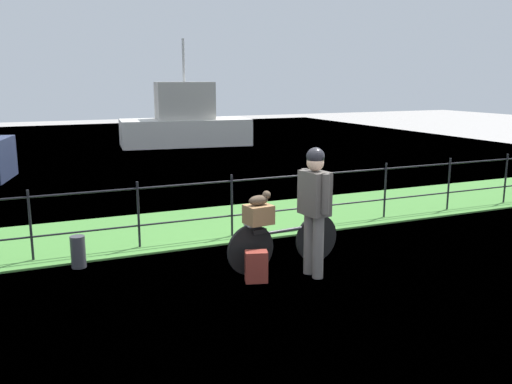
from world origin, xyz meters
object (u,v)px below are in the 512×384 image
Objects in this scene: terrier_dog at (260,199)px; backpack_on_paving at (256,267)px; mooring_bollard at (78,252)px; moored_boat_near at (185,123)px; bicycle_main at (284,243)px; cyclist_person at (314,201)px; wooden_crate at (259,214)px.

backpack_on_paving is at bearing -122.37° from terrier_dog.
moored_boat_near is at bearing 67.29° from mooring_bollard.
terrier_dog reaches higher than bicycle_main.
mooring_bollard is (-2.76, 1.57, -0.78)m from cyclist_person.
backpack_on_paving is (-0.19, -0.29, -0.80)m from terrier_dog.
moored_boat_near is at bearing 78.40° from bicycle_main.
backpack_on_paving is (-0.16, -0.29, -0.59)m from wooden_crate.
mooring_bollard is at bearing 150.32° from cyclist_person.
bicycle_main is 14.47m from moored_boat_near.
wooden_crate is at bearing 78.41° from backpack_on_paving.
cyclist_person is at bearing -29.68° from mooring_bollard.
terrier_dog is 14.58m from moored_boat_near.
terrier_dog is (-0.37, -0.04, 0.64)m from bicycle_main.
cyclist_person reaches higher than backpack_on_paving.
cyclist_person is 3.82× the size of mooring_bollard.
bicycle_main is at bearing 6.32° from terrier_dog.
bicycle_main is 0.81m from cyclist_person.
wooden_crate reaches higher than bicycle_main.
moored_boat_near reaches higher than bicycle_main.
backpack_on_paving is at bearing -119.01° from wooden_crate.
mooring_bollard is (-2.17, 1.18, -0.77)m from terrier_dog.
cyclist_person reaches higher than wooden_crate.
bicycle_main is at bearing -24.22° from mooring_bollard.
cyclist_person is 3.27m from mooring_bollard.
bicycle_main reaches higher than mooring_bollard.
wooden_crate is at bearing -103.07° from moored_boat_near.
mooring_bollard is at bearing 151.45° from terrier_dog.
moored_boat_near reaches higher than terrier_dog.
wooden_crate is at bearing -173.68° from terrier_dog.
wooden_crate is 1.04× the size of terrier_dog.
cyclist_person is (0.22, -0.43, 0.65)m from bicycle_main.
terrier_dog is 0.06× the size of moored_boat_near.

